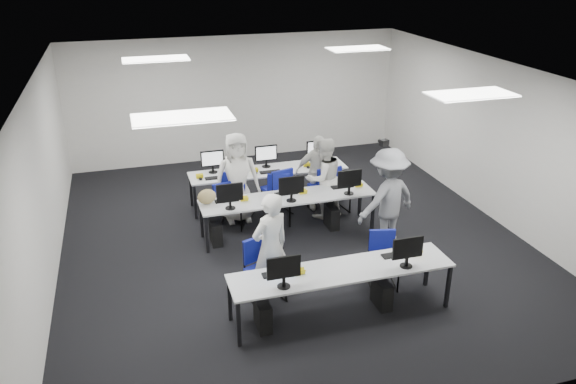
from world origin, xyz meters
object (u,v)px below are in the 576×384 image
object	(u,v)px
student_1	(324,178)
student_2	(237,178)
chair_1	(383,269)
chair_2	(232,210)
student_0	(270,248)
chair_0	(265,282)
chair_7	(323,196)
chair_3	(279,208)
chair_5	(220,208)
student_3	(317,172)
chair_4	(336,198)
photographer	(387,199)
chair_6	(277,198)
desk_mid	(288,199)
desk_front	(342,273)

from	to	relation	value
student_1	student_2	bearing A→B (deg)	-22.74
chair_1	student_2	size ratio (longest dim) A/B	0.50
chair_2	student_0	distance (m)	2.62
chair_0	student_1	world-z (taller)	student_1
chair_7	chair_2	bearing A→B (deg)	178.05
chair_3	student_0	distance (m)	2.64
chair_5	student_3	xyz separation A→B (m)	(1.98, 0.04, 0.49)
chair_5	chair_2	bearing A→B (deg)	-66.02
student_2	chair_4	bearing A→B (deg)	-3.64
chair_3	photographer	distance (m)	2.20
chair_7	chair_3	bearing A→B (deg)	-172.82
chair_1	student_3	world-z (taller)	student_3
student_0	photographer	xyz separation A→B (m)	(2.34, 0.97, 0.05)
student_1	chair_6	bearing A→B (deg)	-36.97
student_0	chair_1	bearing A→B (deg)	152.46
student_0	student_1	xyz separation A→B (m)	(1.72, 2.44, -0.06)
student_1	photographer	size ratio (longest dim) A/B	0.88
chair_0	chair_5	size ratio (longest dim) A/B	1.13
desk_mid	chair_3	world-z (taller)	chair_3
student_0	student_3	size ratio (longest dim) A/B	1.13
desk_front	chair_1	xyz separation A→B (m)	(0.90, 0.51, -0.41)
chair_6	chair_7	size ratio (longest dim) A/B	0.99
desk_mid	student_1	bearing A→B (deg)	30.56
chair_2	chair_0	bearing A→B (deg)	-68.57
chair_3	chair_6	size ratio (longest dim) A/B	0.93
chair_4	chair_5	size ratio (longest dim) A/B	1.02
desk_front	chair_0	xyz separation A→B (m)	(-0.95, 0.66, -0.38)
student_0	desk_mid	bearing A→B (deg)	-136.24
student_3	chair_1	bearing A→B (deg)	-80.00
student_0	student_2	world-z (taller)	student_2
desk_front	student_0	size ratio (longest dim) A/B	1.86
chair_0	photographer	size ratio (longest dim) A/B	0.53
student_0	photographer	bearing A→B (deg)	-179.85
chair_4	student_2	world-z (taller)	student_2
chair_0	chair_6	xyz separation A→B (m)	(0.99, 2.84, 0.00)
chair_0	student_3	distance (m)	3.43
desk_front	chair_3	world-z (taller)	chair_3
student_3	desk_front	bearing A→B (deg)	-94.49
student_0	student_1	bearing A→B (deg)	-147.52
desk_front	chair_0	distance (m)	1.22
photographer	chair_5	bearing A→B (deg)	-52.34
chair_1	chair_4	bearing A→B (deg)	96.76
chair_6	chair_3	bearing A→B (deg)	-116.18
chair_1	chair_6	bearing A→B (deg)	119.02
chair_5	desk_front	bearing A→B (deg)	-83.13
chair_6	chair_1	bearing A→B (deg)	-89.46
desk_mid	chair_1	distance (m)	2.31
chair_1	student_2	xyz separation A→B (m)	(-1.67, 2.91, 0.60)
student_3	chair_4	bearing A→B (deg)	-29.67
desk_mid	student_3	xyz separation A→B (m)	(0.88, 0.92, 0.08)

